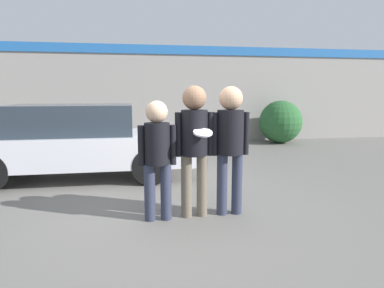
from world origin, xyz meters
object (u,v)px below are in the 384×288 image
Objects in this scene: person_left at (157,151)px; parked_car_near at (77,141)px; person_middle_with_frisbee at (194,138)px; person_right at (230,138)px; shrub at (281,122)px.

person_left is 0.36× the size of parked_car_near.
person_middle_with_frisbee is 3.27m from parked_car_near.
person_middle_with_frisbee is 1.00× the size of person_right.
parked_car_near is (-1.43, 2.65, -0.20)m from person_left.
person_middle_with_frisbee is 0.40× the size of parked_car_near.
parked_car_near is 7.32m from shrub.
person_left reaches higher than parked_car_near.
person_right reaches higher than person_left.
person_left is at bearing -174.10° from person_middle_with_frisbee.
person_left is 1.04m from person_right.
person_right is 3.59m from parked_car_near.
shrub is at bearing 32.43° from parked_car_near.
person_middle_with_frisbee reaches higher than shrub.
parked_car_near reaches higher than shrub.
shrub is (4.23, 6.52, -0.38)m from person_middle_with_frisbee.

